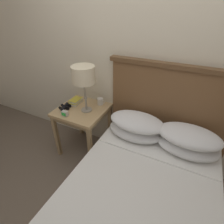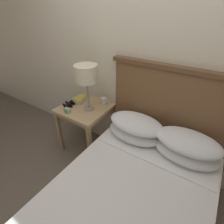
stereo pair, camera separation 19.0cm
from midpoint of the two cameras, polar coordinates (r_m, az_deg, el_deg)
ground_plane at (r=2.06m, az=-7.31°, el=-27.58°), size 20.00×20.00×0.00m
wall_back at (r=1.94m, az=5.75°, el=17.88°), size 8.00×0.06×2.60m
nightstand at (r=2.25m, az=-11.96°, el=-0.88°), size 0.58×0.58×0.66m
bed at (r=1.74m, az=6.17°, el=-25.28°), size 1.37×1.87×1.28m
table_lamp at (r=1.97m, az=-12.10°, el=11.43°), size 0.26×0.26×0.55m
book_on_nightstand at (r=2.33m, az=-14.14°, el=3.05°), size 0.12×0.18×0.03m
book_stacked_on_top at (r=2.32m, az=-14.14°, el=3.74°), size 0.11×0.16×0.03m
binoculars_pair at (r=2.25m, az=-17.49°, el=1.57°), size 0.15×0.16×0.05m
coffee_mug at (r=2.24m, az=-6.26°, el=3.40°), size 0.10×0.08×0.08m
alarm_clock at (r=2.10m, az=-17.65°, el=-0.55°), size 0.07×0.05×0.06m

